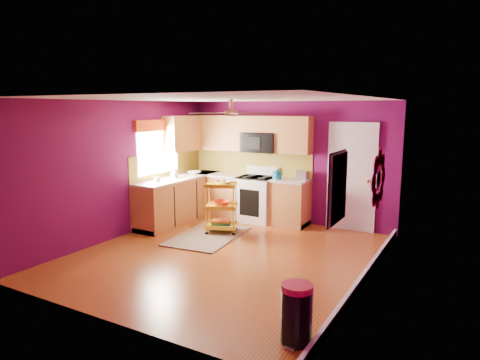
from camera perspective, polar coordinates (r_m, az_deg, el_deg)
The scene contains 18 objects.
ground at distance 7.05m, azimuth -1.98°, elevation -10.00°, with size 5.00×5.00×0.00m, color brown.
room_envelope at distance 6.67m, azimuth -1.86°, elevation 3.30°, with size 4.54×5.04×2.52m.
lower_cabinets at distance 9.10m, azimuth -3.25°, elevation -2.66°, with size 2.81×2.31×0.94m.
electric_range at distance 9.01m, azimuth 2.24°, elevation -2.47°, with size 0.76×0.66×1.13m.
upper_cabinetry at distance 9.16m, azimuth -1.58°, elevation 6.06°, with size 2.80×2.30×1.26m.
left_window at distance 8.82m, azimuth -10.84°, elevation 5.35°, with size 0.08×1.35×1.08m.
panel_door at distance 8.51m, azimuth 14.65°, elevation 0.23°, with size 0.95×0.11×2.15m.
right_wall_art at distance 5.54m, azimuth 16.05°, elevation -0.34°, with size 0.04×2.74×1.04m.
ceiling_fan at distance 6.82m, azimuth -1.20°, elevation 8.98°, with size 1.01×1.01×0.26m.
shag_rug at distance 8.05m, azimuth -4.27°, elevation -7.43°, with size 1.05×1.71×0.02m, color black.
rolling_cart at distance 8.12m, azimuth -2.48°, elevation -3.39°, with size 0.70×0.62×1.05m.
trash_can at distance 4.57m, azimuth 7.55°, elevation -17.22°, with size 0.33×0.36×0.62m.
teal_kettle at distance 8.65m, azimuth 4.96°, elevation 0.65°, with size 0.18×0.18×0.21m.
toaster at distance 8.66m, azimuth 8.31°, elevation 0.63°, with size 0.22×0.15×0.18m, color beige.
soap_bottle_a at distance 8.87m, azimuth -8.73°, elevation 0.90°, with size 0.09×0.09×0.20m, color #EA3F72.
soap_bottle_b at distance 8.94m, azimuth -8.94°, elevation 0.83°, with size 0.13×0.13×0.16m, color white.
counter_dish at distance 9.35m, azimuth -6.12°, elevation 0.99°, with size 0.27×0.27×0.07m, color white.
counter_cup at distance 8.48m, azimuth -10.93°, elevation 0.09°, with size 0.12×0.12×0.10m, color white.
Camera 1 is at (3.48, -5.66, 2.36)m, focal length 32.00 mm.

